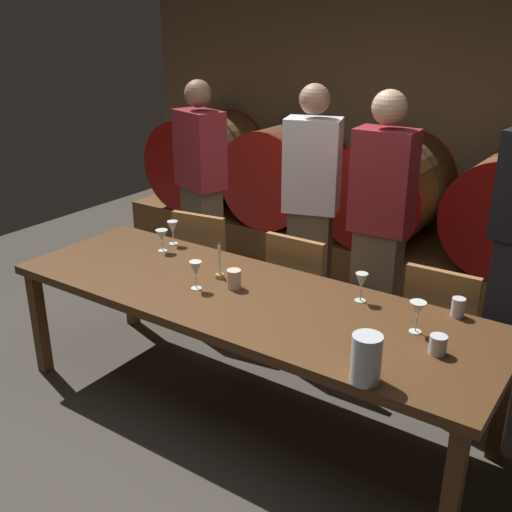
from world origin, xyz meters
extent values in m
plane|color=#3F3A33|center=(0.00, 0.00, 0.00)|extent=(7.42, 7.42, 0.00)
cube|color=brown|center=(0.00, 2.95, 1.40)|extent=(5.70, 0.24, 2.81)
cube|color=brown|center=(0.00, 2.40, 0.18)|extent=(5.13, 0.90, 0.37)
cylinder|color=brown|center=(-1.93, 2.40, 0.80)|extent=(0.86, 0.82, 0.86)
cylinder|color=maroon|center=(-1.93, 1.98, 0.80)|extent=(0.87, 0.03, 0.87)
cylinder|color=maroon|center=(-1.93, 2.82, 0.80)|extent=(0.87, 0.03, 0.87)
cylinder|color=#2D2D33|center=(-1.93, 2.40, 0.80)|extent=(0.86, 0.04, 0.86)
cylinder|color=#513319|center=(-1.01, 2.40, 0.80)|extent=(0.86, 0.82, 0.86)
cylinder|color=#B21C16|center=(-1.01, 1.98, 0.80)|extent=(0.87, 0.03, 0.87)
cylinder|color=#B21C16|center=(-1.01, 2.82, 0.80)|extent=(0.87, 0.03, 0.87)
cylinder|color=#2D2D33|center=(-1.01, 2.40, 0.80)|extent=(0.86, 0.04, 0.86)
cylinder|color=#513319|center=(-0.02, 2.40, 0.80)|extent=(0.86, 0.82, 0.86)
cylinder|color=maroon|center=(-0.02, 1.98, 0.80)|extent=(0.87, 0.03, 0.87)
cylinder|color=maroon|center=(-0.02, 2.82, 0.80)|extent=(0.87, 0.03, 0.87)
cylinder|color=#2D2D33|center=(-0.02, 2.40, 0.80)|extent=(0.86, 0.04, 0.86)
cylinder|color=maroon|center=(0.98, 1.98, 0.80)|extent=(0.87, 0.03, 0.87)
cube|color=#4C2D16|center=(0.10, 0.18, 0.71)|extent=(2.77, 0.91, 0.05)
cube|color=#4C2D16|center=(-1.20, -0.22, 0.34)|extent=(0.07, 0.07, 0.68)
cube|color=#4C2D16|center=(1.40, -0.22, 0.34)|extent=(0.07, 0.07, 0.68)
cube|color=#4C2D16|center=(-1.20, 0.57, 0.34)|extent=(0.07, 0.07, 0.68)
cube|color=#4C2D16|center=(1.40, 0.57, 0.34)|extent=(0.07, 0.07, 0.68)
cube|color=olive|center=(-0.74, 0.96, 0.44)|extent=(0.45, 0.45, 0.04)
cube|color=olive|center=(-0.72, 0.78, 0.67)|extent=(0.40, 0.10, 0.42)
cube|color=olive|center=(-0.60, 1.15, 0.21)|extent=(0.05, 0.05, 0.42)
cube|color=olive|center=(-0.94, 1.10, 0.21)|extent=(0.05, 0.05, 0.42)
cube|color=olive|center=(-0.55, 0.82, 0.21)|extent=(0.05, 0.05, 0.42)
cube|color=olive|center=(-0.89, 0.77, 0.21)|extent=(0.05, 0.05, 0.42)
cube|color=olive|center=(0.07, 0.94, 0.44)|extent=(0.41, 0.41, 0.04)
cube|color=olive|center=(0.07, 0.76, 0.67)|extent=(0.40, 0.05, 0.42)
cube|color=olive|center=(0.23, 1.11, 0.21)|extent=(0.04, 0.04, 0.42)
cube|color=olive|center=(-0.11, 1.10, 0.21)|extent=(0.04, 0.04, 0.42)
cube|color=olive|center=(0.24, 0.77, 0.21)|extent=(0.04, 0.04, 0.42)
cube|color=olive|center=(-0.10, 0.76, 0.21)|extent=(0.04, 0.04, 0.42)
cube|color=olive|center=(0.98, 0.94, 0.44)|extent=(0.41, 0.41, 0.04)
cube|color=olive|center=(0.98, 0.76, 0.67)|extent=(0.40, 0.05, 0.42)
cube|color=olive|center=(1.14, 1.12, 0.21)|extent=(0.05, 0.05, 0.42)
cube|color=olive|center=(0.80, 1.11, 0.21)|extent=(0.05, 0.05, 0.42)
cube|color=olive|center=(1.15, 0.78, 0.21)|extent=(0.05, 0.05, 0.42)
cube|color=olive|center=(0.81, 0.77, 0.21)|extent=(0.05, 0.05, 0.42)
cube|color=brown|center=(-1.09, 1.27, 0.45)|extent=(0.35, 0.28, 0.90)
cube|color=maroon|center=(-1.09, 1.27, 1.20)|extent=(0.43, 0.34, 0.58)
sphere|color=#8C664C|center=(-1.09, 1.27, 1.61)|extent=(0.20, 0.20, 0.20)
cube|color=brown|center=(-0.20, 1.42, 0.42)|extent=(0.35, 0.28, 0.84)
cube|color=silver|center=(-0.20, 1.42, 1.16)|extent=(0.44, 0.35, 0.65)
sphere|color=tan|center=(-0.20, 1.42, 1.61)|extent=(0.21, 0.21, 0.21)
cube|color=brown|center=(0.38, 1.32, 0.41)|extent=(0.31, 0.22, 0.83)
cube|color=maroon|center=(0.38, 1.32, 1.16)|extent=(0.39, 0.26, 0.66)
sphere|color=#D8A884|center=(0.38, 1.32, 1.62)|extent=(0.22, 0.22, 0.22)
cylinder|color=olive|center=(-0.15, 0.28, 0.75)|extent=(0.05, 0.05, 0.02)
cylinder|color=#EDE5CC|center=(-0.15, 0.28, 0.85)|extent=(0.02, 0.02, 0.17)
cone|color=yellow|center=(-0.15, 0.28, 0.94)|extent=(0.01, 0.01, 0.02)
cylinder|color=silver|center=(0.99, -0.22, 0.84)|extent=(0.13, 0.13, 0.21)
cylinder|color=white|center=(-0.74, 0.55, 0.74)|extent=(0.06, 0.06, 0.00)
cylinder|color=white|center=(-0.74, 0.55, 0.77)|extent=(0.01, 0.01, 0.07)
cone|color=white|center=(-0.74, 0.55, 0.85)|extent=(0.07, 0.07, 0.09)
cylinder|color=silver|center=(-0.71, 0.41, 0.74)|extent=(0.06, 0.06, 0.00)
cylinder|color=silver|center=(-0.71, 0.41, 0.77)|extent=(0.01, 0.01, 0.06)
cone|color=silver|center=(-0.71, 0.41, 0.84)|extent=(0.08, 0.08, 0.08)
cylinder|color=silver|center=(-0.17, 0.09, 0.74)|extent=(0.06, 0.06, 0.00)
cylinder|color=silver|center=(-0.17, 0.09, 0.77)|extent=(0.01, 0.01, 0.07)
cone|color=silver|center=(-0.17, 0.09, 0.85)|extent=(0.07, 0.07, 0.09)
cylinder|color=silver|center=(0.65, 0.46, 0.74)|extent=(0.06, 0.06, 0.00)
cylinder|color=silver|center=(0.65, 0.46, 0.77)|extent=(0.01, 0.01, 0.07)
cone|color=silver|center=(0.65, 0.46, 0.85)|extent=(0.07, 0.07, 0.08)
cylinder|color=silver|center=(1.01, 0.30, 0.74)|extent=(0.06, 0.06, 0.00)
cylinder|color=silver|center=(1.01, 0.30, 0.78)|extent=(0.01, 0.01, 0.08)
cone|color=silver|center=(1.01, 0.30, 0.86)|extent=(0.08, 0.08, 0.07)
cylinder|color=beige|center=(0.00, 0.22, 0.79)|extent=(0.08, 0.08, 0.11)
cylinder|color=silver|center=(1.13, 0.58, 0.78)|extent=(0.07, 0.07, 0.10)
cylinder|color=silver|center=(1.17, 0.17, 0.78)|extent=(0.08, 0.08, 0.09)
camera|label=1|loc=(1.85, -2.26, 2.15)|focal=42.97mm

